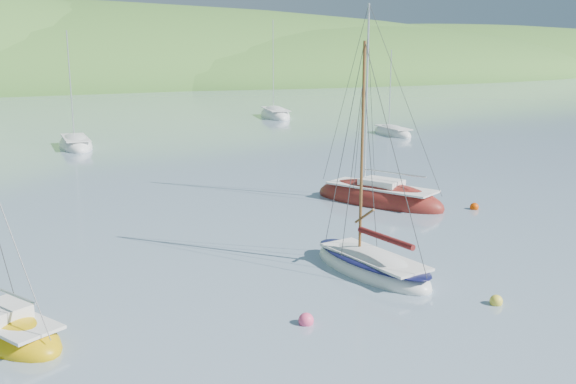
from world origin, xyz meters
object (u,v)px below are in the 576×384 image
sailboat_yellow (4,331)px  distant_sloop_d (392,133)px  distant_sloop_a (76,145)px  daysailer_white (372,266)px  sloop_red (379,199)px  distant_sloop_b (275,116)px

sailboat_yellow → distant_sloop_d: size_ratio=0.73×
distant_sloop_a → daysailer_white: bearing=-79.8°
daysailer_white → sloop_red: size_ratio=0.79×
sloop_red → distant_sloop_a: (-11.18, 30.67, -0.04)m
sailboat_yellow → distant_sloop_a: bearing=51.8°
distant_sloop_b → distant_sloop_d: bearing=-68.2°
sailboat_yellow → distant_sloop_d: distant_sloop_d is taller
distant_sloop_a → distant_sloop_b: bearing=33.2°
sailboat_yellow → distant_sloop_b: (37.76, 54.97, 0.05)m
daysailer_white → distant_sloop_d: daysailer_white is taller
daysailer_white → distant_sloop_d: size_ratio=1.01×
distant_sloop_a → sailboat_yellow: bearing=-98.8°
daysailer_white → sloop_red: (7.29, 9.45, 0.01)m
sloop_red → distant_sloop_b: 49.12m
sloop_red → distant_sloop_a: sloop_red is taller
distant_sloop_a → distant_sloop_d: 31.44m
daysailer_white → sloop_red: 11.94m
distant_sloop_a → distant_sloop_b: 32.20m
distant_sloop_d → distant_sloop_a: bearing=177.1°
sloop_red → distant_sloop_d: sloop_red is taller
daysailer_white → sloop_red: sloop_red is taller
distant_sloop_a → distant_sloop_b: distant_sloop_b is taller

